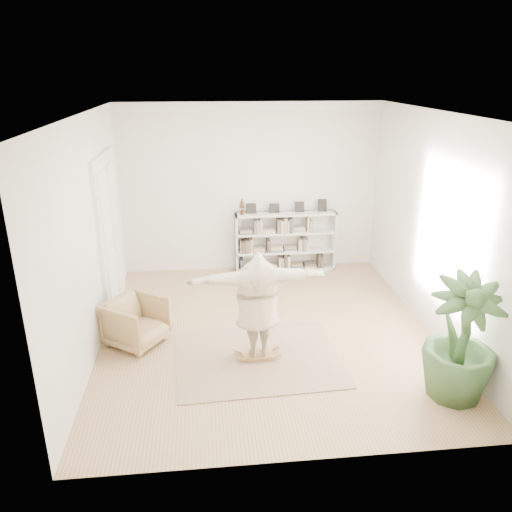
{
  "coord_description": "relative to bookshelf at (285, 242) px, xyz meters",
  "views": [
    {
      "loc": [
        -0.99,
        -7.44,
        4.2
      ],
      "look_at": [
        -0.16,
        0.4,
        1.24
      ],
      "focal_mm": 35.0,
      "sensor_mm": 36.0,
      "label": 1
    }
  ],
  "objects": [
    {
      "name": "floor",
      "position": [
        -0.74,
        -2.82,
        -0.64
      ],
      "size": [
        6.0,
        6.0,
        0.0
      ],
      "primitive_type": "plane",
      "color": "#937A4C",
      "rests_on": "ground"
    },
    {
      "name": "room_shell",
      "position": [
        -0.74,
        0.12,
        2.87
      ],
      "size": [
        6.0,
        6.0,
        6.0
      ],
      "color": "silver",
      "rests_on": "floor"
    },
    {
      "name": "doors",
      "position": [
        -3.45,
        -1.52,
        0.76
      ],
      "size": [
        0.09,
        1.78,
        2.92
      ],
      "color": "white",
      "rests_on": "floor"
    },
    {
      "name": "bookshelf",
      "position": [
        0.0,
        0.0,
        0.0
      ],
      "size": [
        2.2,
        0.35,
        1.64
      ],
      "color": "silver",
      "rests_on": "floor"
    },
    {
      "name": "armchair",
      "position": [
        -2.9,
        -2.95,
        -0.25
      ],
      "size": [
        1.16,
        1.15,
        0.77
      ],
      "primitive_type": "imported",
      "rotation": [
        0.0,
        0.0,
        0.96
      ],
      "color": "tan",
      "rests_on": "floor"
    },
    {
      "name": "rug",
      "position": [
        -1.0,
        -3.62,
        -0.63
      ],
      "size": [
        2.59,
        2.12,
        0.02
      ],
      "primitive_type": "cube",
      "rotation": [
        0.0,
        0.0,
        0.05
      ],
      "color": "tan",
      "rests_on": "floor"
    },
    {
      "name": "rocker_board",
      "position": [
        -1.0,
        -3.62,
        -0.57
      ],
      "size": [
        0.49,
        0.31,
        0.1
      ],
      "rotation": [
        0.0,
        0.0,
        0.05
      ],
      "color": "#9B683E",
      "rests_on": "rug"
    },
    {
      "name": "person",
      "position": [
        -1.0,
        -3.62,
        0.33
      ],
      "size": [
        2.09,
        0.66,
        1.68
      ],
      "primitive_type": "imported",
      "rotation": [
        0.0,
        0.0,
        3.19
      ],
      "color": "beige",
      "rests_on": "rocker_board"
    },
    {
      "name": "houseplant",
      "position": [
        1.56,
        -4.82,
        0.23
      ],
      "size": [
        1.07,
        1.07,
        1.74
      ],
      "primitive_type": "imported",
      "rotation": [
        0.0,
        0.0,
        -0.1
      ],
      "color": "#33552A",
      "rests_on": "floor"
    }
  ]
}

